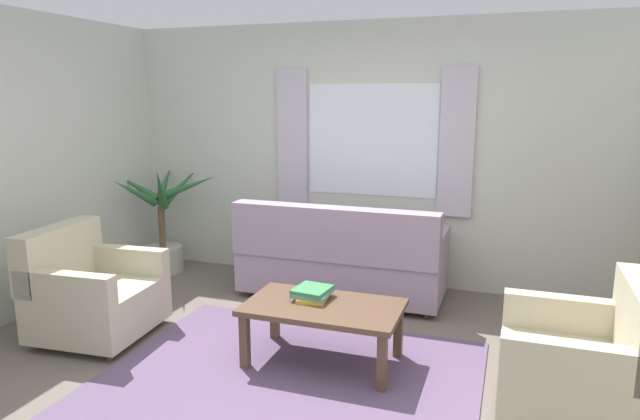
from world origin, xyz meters
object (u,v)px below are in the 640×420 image
(armchair_right, at_px, (584,367))
(coffee_table, at_px, (323,312))
(armchair_left, at_px, (91,293))
(potted_plant, at_px, (163,228))
(couch, at_px, (341,260))
(book_stack_on_table, at_px, (313,293))

(armchair_right, xyz_separation_m, coffee_table, (-1.67, 0.22, 0.03))
(armchair_left, distance_m, coffee_table, 1.90)
(armchair_right, height_order, coffee_table, armchair_right)
(potted_plant, bearing_deg, armchair_right, -22.84)
(couch, xyz_separation_m, book_stack_on_table, (0.17, -1.23, 0.11))
(couch, relative_size, armchair_right, 2.16)
(coffee_table, relative_size, book_stack_on_table, 3.79)
(armchair_left, xyz_separation_m, book_stack_on_table, (1.78, 0.24, 0.13))
(armchair_left, relative_size, coffee_table, 0.81)
(armchair_left, bearing_deg, potted_plant, 10.93)
(potted_plant, bearing_deg, book_stack_on_table, -31.81)
(couch, height_order, coffee_table, couch)
(couch, xyz_separation_m, coffee_table, (0.28, -1.32, 0.01))
(potted_plant, bearing_deg, couch, -3.90)
(coffee_table, bearing_deg, armchair_left, -175.25)
(couch, relative_size, coffee_table, 1.73)
(book_stack_on_table, bearing_deg, coffee_table, -38.14)
(armchair_right, bearing_deg, coffee_table, -97.38)
(armchair_left, xyz_separation_m, coffee_table, (1.89, 0.16, 0.03))
(coffee_table, xyz_separation_m, book_stack_on_table, (-0.11, 0.09, 0.10))
(couch, xyz_separation_m, armchair_right, (1.94, -1.54, -0.01))
(coffee_table, relative_size, potted_plant, 0.89)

